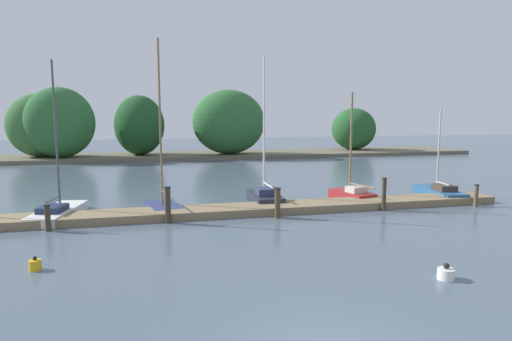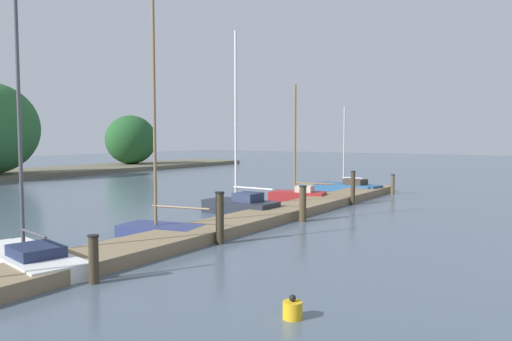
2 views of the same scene
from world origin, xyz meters
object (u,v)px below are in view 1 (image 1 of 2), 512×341
at_px(mooring_piling_3, 278,203).
at_px(sailboat_4, 351,193).
at_px(mooring_piling_2, 168,205).
at_px(channel_buoy_1, 35,265).
at_px(sailboat_2, 163,203).
at_px(sailboat_5, 438,191).
at_px(channel_buoy_0, 446,273).
at_px(sailboat_1, 59,210).
at_px(mooring_piling_1, 48,218).
at_px(sailboat_3, 264,196).
at_px(mooring_piling_5, 476,195).
at_px(mooring_piling_4, 384,194).

bearing_deg(mooring_piling_3, sailboat_4, 31.04).
xyz_separation_m(sailboat_4, mooring_piling_2, (-10.02, -2.87, 0.40)).
bearing_deg(channel_buoy_1, sailboat_2, 61.55).
relative_size(sailboat_5, channel_buoy_1, 11.54).
relative_size(sailboat_2, sailboat_5, 1.63).
xyz_separation_m(mooring_piling_3, channel_buoy_0, (2.57, -8.22, -0.53)).
bearing_deg(sailboat_2, channel_buoy_0, -157.32).
xyz_separation_m(sailboat_1, channel_buoy_0, (12.27, -10.76, -0.14)).
bearing_deg(mooring_piling_3, mooring_piling_2, 177.30).
bearing_deg(mooring_piling_1, sailboat_3, 17.71).
relative_size(sailboat_4, mooring_piling_2, 3.67).
bearing_deg(mooring_piling_5, mooring_piling_3, 179.80).
xyz_separation_m(sailboat_3, mooring_piling_3, (-0.24, -3.20, 0.27)).
relative_size(sailboat_4, sailboat_5, 1.16).
bearing_deg(mooring_piling_4, sailboat_3, 150.56).
bearing_deg(sailboat_2, mooring_piling_2, 171.44).
bearing_deg(channel_buoy_0, mooring_piling_4, 70.95).
bearing_deg(mooring_piling_2, sailboat_5, 9.12).
height_order(mooring_piling_4, channel_buoy_1, mooring_piling_4).
relative_size(sailboat_4, channel_buoy_0, 12.14).
distance_m(mooring_piling_3, channel_buoy_0, 8.63).
bearing_deg(mooring_piling_3, channel_buoy_1, -152.70).
xyz_separation_m(sailboat_3, mooring_piling_1, (-9.86, -3.15, 0.12)).
bearing_deg(mooring_piling_4, mooring_piling_3, -177.49).
xyz_separation_m(mooring_piling_5, channel_buoy_1, (-19.56, -4.61, -0.41)).
height_order(sailboat_2, channel_buoy_0, sailboat_2).
xyz_separation_m(sailboat_5, mooring_piling_2, (-15.23, -2.44, 0.48)).
xyz_separation_m(sailboat_4, mooring_piling_1, (-14.78, -3.05, 0.15)).
relative_size(sailboat_4, mooring_piling_5, 5.12).
distance_m(mooring_piling_3, channel_buoy_1, 10.14).
xyz_separation_m(sailboat_5, channel_buoy_1, (-19.36, -7.32, -0.15)).
distance_m(sailboat_3, sailboat_5, 10.14).
bearing_deg(mooring_piling_5, channel_buoy_0, -134.32).
relative_size(mooring_piling_5, channel_buoy_1, 2.62).
relative_size(sailboat_1, sailboat_3, 0.93).
relative_size(sailboat_1, sailboat_2, 0.86).
distance_m(mooring_piling_4, channel_buoy_0, 8.97).
relative_size(sailboat_1, mooring_piling_4, 4.37).
height_order(mooring_piling_4, channel_buoy_0, mooring_piling_4).
bearing_deg(sailboat_3, mooring_piling_5, -106.19).
height_order(mooring_piling_3, channel_buoy_0, mooring_piling_3).
height_order(mooring_piling_1, mooring_piling_2, mooring_piling_2).
height_order(sailboat_1, channel_buoy_1, sailboat_1).
relative_size(sailboat_5, mooring_piling_2, 3.16).
bearing_deg(sailboat_5, mooring_piling_3, 111.10).
height_order(sailboat_2, mooring_piling_5, sailboat_2).
bearing_deg(mooring_piling_4, sailboat_1, 171.38).
bearing_deg(sailboat_1, mooring_piling_2, -104.30).
height_order(sailboat_2, sailboat_3, sailboat_2).
bearing_deg(sailboat_1, channel_buoy_0, -119.98).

